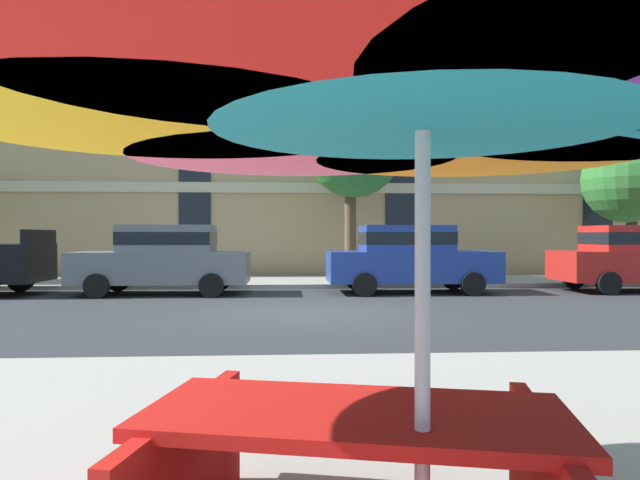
{
  "coord_description": "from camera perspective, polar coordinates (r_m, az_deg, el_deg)",
  "views": [
    {
      "loc": [
        -0.47,
        -11.14,
        1.51
      ],
      "look_at": [
        0.4,
        3.2,
        1.4
      ],
      "focal_mm": 31.99,
      "sensor_mm": 36.0,
      "label": 1
    }
  ],
  "objects": [
    {
      "name": "ground_plane",
      "position": [
        11.26,
        -1.06,
        -7.27
      ],
      "size": [
        120.0,
        120.0,
        0.0
      ],
      "primitive_type": "plane",
      "color": "#2D3033"
    },
    {
      "name": "sidewalk_far",
      "position": [
        18.01,
        -1.96,
        -4.18
      ],
      "size": [
        56.0,
        3.6,
        0.12
      ],
      "primitive_type": "cube",
      "color": "#9E998E",
      "rests_on": "ground"
    },
    {
      "name": "apartment_building",
      "position": [
        26.59,
        -2.43,
        11.04
      ],
      "size": [
        43.63,
        12.08,
        12.8
      ],
      "color": "tan",
      "rests_on": "ground"
    },
    {
      "name": "sedan_gray",
      "position": [
        15.18,
        -15.3,
        -1.69
      ],
      "size": [
        4.4,
        1.98,
        1.78
      ],
      "color": "slate",
      "rests_on": "ground"
    },
    {
      "name": "sedan_blue",
      "position": [
        15.21,
        8.93,
        -1.68
      ],
      "size": [
        4.4,
        1.98,
        1.78
      ],
      "color": "navy",
      "rests_on": "ground"
    },
    {
      "name": "sedan_red",
      "position": [
        17.63,
        29.14,
        -1.44
      ],
      "size": [
        4.4,
        1.98,
        1.78
      ],
      "color": "#B21E19",
      "rests_on": "ground"
    },
    {
      "name": "street_tree_middle",
      "position": [
        18.23,
        3.6,
        8.97
      ],
      "size": [
        3.01,
        3.45,
        5.69
      ],
      "color": "brown",
      "rests_on": "ground"
    },
    {
      "name": "street_tree_right",
      "position": [
        21.05,
        28.59,
        5.15
      ],
      "size": [
        2.94,
        2.75,
        4.68
      ],
      "color": "#4C3823",
      "rests_on": "ground"
    },
    {
      "name": "patio_umbrella",
      "position": [
        2.31,
        10.25,
        17.51
      ],
      "size": [
        3.62,
        3.36,
        2.54
      ],
      "color": "silver",
      "rests_on": "ground"
    },
    {
      "name": "picnic_table",
      "position": [
        2.64,
        3.62,
        -22.38
      ],
      "size": [
        2.1,
        1.89,
        0.77
      ],
      "color": "red",
      "rests_on": "ground"
    }
  ]
}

